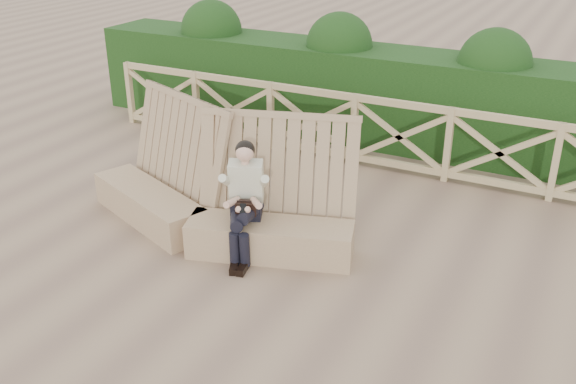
% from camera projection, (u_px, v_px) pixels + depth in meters
% --- Properties ---
extents(ground, '(60.00, 60.00, 0.00)m').
position_uv_depth(ground, '(290.00, 288.00, 6.76)').
color(ground, brown).
rests_on(ground, ground).
extents(bench, '(3.71, 1.39, 1.55)m').
position_uv_depth(bench, '(210.00, 205.00, 7.68)').
color(bench, '#8E7051').
rests_on(bench, ground).
extents(woman, '(0.55, 0.86, 1.33)m').
position_uv_depth(woman, '(245.00, 196.00, 7.15)').
color(woman, black).
rests_on(woman, ground).
extents(guardrail, '(10.10, 0.09, 1.10)m').
position_uv_depth(guardrail, '(399.00, 137.00, 9.35)').
color(guardrail, '#998359').
rests_on(guardrail, ground).
extents(hedge, '(12.00, 1.20, 1.50)m').
position_uv_depth(hedge, '(424.00, 102.00, 10.23)').
color(hedge, black).
rests_on(hedge, ground).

